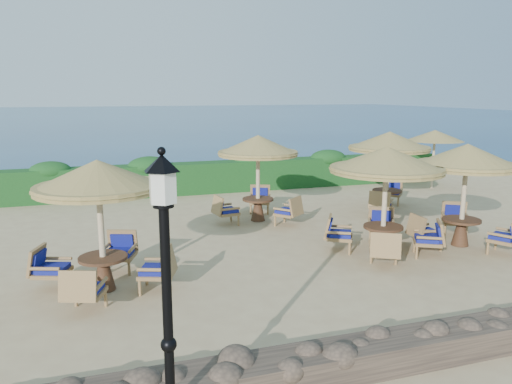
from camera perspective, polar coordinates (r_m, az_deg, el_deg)
name	(u,v)px	position (r m, az deg, el deg)	size (l,w,h in m)	color
ground	(311,239)	(13.67, 6.31, -5.40)	(120.00, 120.00, 0.00)	tan
sea	(128,117)	(82.17, -14.38, 8.31)	(160.00, 160.00, 0.00)	navy
hedge	(238,176)	(20.14, -2.09, 1.87)	(18.00, 0.90, 1.20)	#133C17
stone_wall	(477,336)	(8.71, 23.92, -14.86)	(15.00, 0.65, 0.44)	brown
lamp_post	(168,315)	(5.66, -10.07, -13.65)	(0.44, 0.44, 3.31)	black
extra_parasol	(435,136)	(21.70, 19.77, 6.08)	(2.30, 2.30, 2.41)	beige
cafe_set_0	(100,206)	(10.21, -17.43, -1.59)	(2.87, 2.87, 2.65)	beige
cafe_set_1	(386,182)	(12.39, 14.59, 1.16)	(2.78, 2.78, 2.65)	beige
cafe_set_2	(465,176)	(13.71, 22.82, 1.74)	(2.68, 2.77, 2.65)	beige
cafe_set_3	(258,162)	(15.15, 0.23, 3.39)	(2.67, 2.74, 2.65)	beige
cafe_set_4	(389,152)	(17.05, 14.95, 4.47)	(2.68, 2.68, 2.65)	beige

